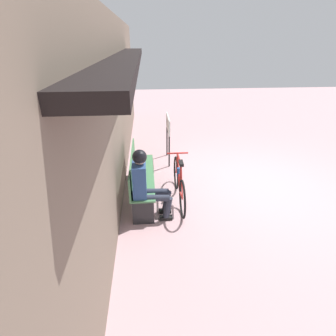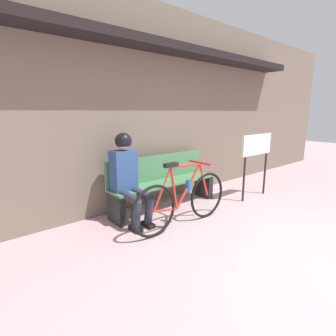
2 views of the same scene
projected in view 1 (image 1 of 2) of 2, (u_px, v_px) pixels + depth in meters
name	position (u px, v px, depth m)	size (l,w,h in m)	color
ground_plane	(254.00, 186.00, 5.53)	(24.00, 24.00, 0.00)	#C69EA3
storefront_wall	(115.00, 110.00, 4.59)	(12.00, 0.56, 3.20)	#756656
park_bench_near	(140.00, 176.00, 5.05)	(1.90, 0.42, 0.85)	#477F51
bicycle	(179.00, 183.00, 4.88)	(1.65, 0.40, 0.91)	black
person_seated	(146.00, 181.00, 4.26)	(0.34, 0.64, 1.26)	#2D3342
signboard	(168.00, 128.00, 6.31)	(0.85, 0.04, 1.15)	#232326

